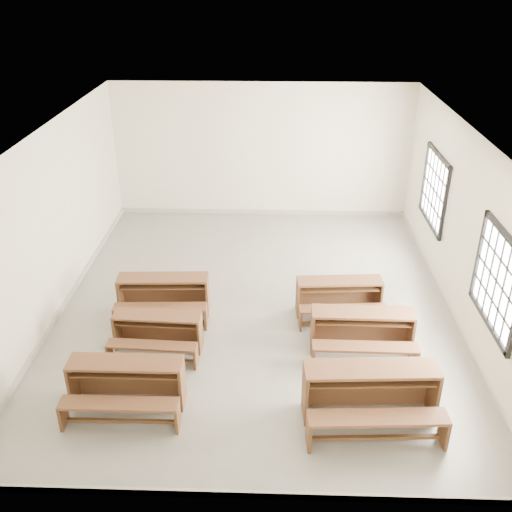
{
  "coord_description": "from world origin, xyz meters",
  "views": [
    {
      "loc": [
        0.29,
        -8.85,
        5.59
      ],
      "look_at": [
        0.0,
        0.0,
        1.0
      ],
      "focal_mm": 40.0,
      "sensor_mm": 36.0,
      "label": 1
    }
  ],
  "objects_px": {
    "desk_set_1": "(157,330)",
    "desk_set_3": "(371,390)",
    "desk_set_4": "(362,329)",
    "desk_set_2": "(163,293)",
    "desk_set_5": "(339,295)",
    "desk_set_0": "(126,381)"
  },
  "relations": [
    {
      "from": "desk_set_3",
      "to": "desk_set_5",
      "type": "relative_size",
      "value": 1.2
    },
    {
      "from": "desk_set_3",
      "to": "desk_set_5",
      "type": "bearing_deg",
      "value": 90.51
    },
    {
      "from": "desk_set_1",
      "to": "desk_set_3",
      "type": "relative_size",
      "value": 0.78
    },
    {
      "from": "desk_set_0",
      "to": "desk_set_4",
      "type": "bearing_deg",
      "value": 21.45
    },
    {
      "from": "desk_set_0",
      "to": "desk_set_3",
      "type": "height_order",
      "value": "desk_set_3"
    },
    {
      "from": "desk_set_0",
      "to": "desk_set_1",
      "type": "distance_m",
      "value": 1.32
    },
    {
      "from": "desk_set_0",
      "to": "desk_set_2",
      "type": "distance_m",
      "value": 2.37
    },
    {
      "from": "desk_set_4",
      "to": "desk_set_0",
      "type": "bearing_deg",
      "value": -157.67
    },
    {
      "from": "desk_set_2",
      "to": "desk_set_3",
      "type": "xyz_separation_m",
      "value": [
        3.25,
        -2.52,
        0.06
      ]
    },
    {
      "from": "desk_set_1",
      "to": "desk_set_5",
      "type": "height_order",
      "value": "desk_set_5"
    },
    {
      "from": "desk_set_0",
      "to": "desk_set_4",
      "type": "height_order",
      "value": "desk_set_4"
    },
    {
      "from": "desk_set_4",
      "to": "desk_set_2",
      "type": "bearing_deg",
      "value": 163.96
    },
    {
      "from": "desk_set_5",
      "to": "desk_set_4",
      "type": "bearing_deg",
      "value": -81.04
    },
    {
      "from": "desk_set_1",
      "to": "desk_set_5",
      "type": "relative_size",
      "value": 0.93
    },
    {
      "from": "desk_set_1",
      "to": "desk_set_4",
      "type": "height_order",
      "value": "desk_set_4"
    },
    {
      "from": "desk_set_0",
      "to": "desk_set_1",
      "type": "xyz_separation_m",
      "value": [
        0.19,
        1.31,
        -0.05
      ]
    },
    {
      "from": "desk_set_1",
      "to": "desk_set_2",
      "type": "distance_m",
      "value": 1.06
    },
    {
      "from": "desk_set_1",
      "to": "desk_set_2",
      "type": "height_order",
      "value": "desk_set_2"
    },
    {
      "from": "desk_set_2",
      "to": "desk_set_3",
      "type": "bearing_deg",
      "value": -40.26
    },
    {
      "from": "desk_set_1",
      "to": "desk_set_2",
      "type": "relative_size",
      "value": 0.89
    },
    {
      "from": "desk_set_0",
      "to": "desk_set_3",
      "type": "xyz_separation_m",
      "value": [
        3.35,
        -0.15,
        0.06
      ]
    },
    {
      "from": "desk_set_1",
      "to": "desk_set_0",
      "type": "bearing_deg",
      "value": -95.35
    }
  ]
}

